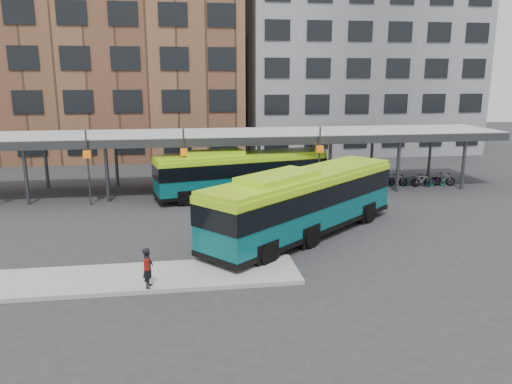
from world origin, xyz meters
TOP-DOWN VIEW (x-y plane):
  - ground at (0.00, 0.00)m, footprint 120.00×120.00m
  - boarding_island at (-5.50, -3.00)m, footprint 14.00×3.00m
  - canopy at (-0.06, 12.87)m, footprint 40.00×6.53m
  - building_brick at (-10.00, 32.00)m, footprint 26.00×14.00m
  - building_grey at (16.00, 32.00)m, footprint 24.00×14.00m
  - bus_front at (2.95, 1.57)m, footprint 11.73×10.52m
  - bus_rear at (0.80, 10.70)m, footprint 12.00×5.01m
  - pedestrian at (-4.57, -4.21)m, footprint 0.45×0.64m
  - bike_rack at (13.82, 11.95)m, footprint 7.23×1.40m

SIDE VIEW (x-z plane):
  - ground at x=0.00m, z-range 0.00..0.00m
  - boarding_island at x=-5.50m, z-range 0.00..0.18m
  - bike_rack at x=13.82m, z-range -0.03..0.98m
  - pedestrian at x=-4.57m, z-range 0.19..1.77m
  - bus_rear at x=0.80m, z-range 0.07..3.30m
  - bus_front at x=2.95m, z-range 0.07..3.67m
  - canopy at x=-0.06m, z-range 1.51..6.31m
  - building_grey at x=16.00m, z-range 0.00..20.00m
  - building_brick at x=-10.00m, z-range 0.00..22.00m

